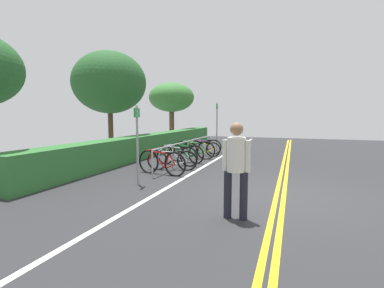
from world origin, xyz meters
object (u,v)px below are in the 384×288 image
sign_post_far (217,123)px  bicycle_6 (203,146)px  bicycle_3 (186,153)px  sign_post_near (137,137)px  tree_mid (109,83)px  bicycle_1 (172,160)px  bicycle_5 (201,149)px  bicycle_0 (162,163)px  bicycle_4 (194,150)px  pedestrian (236,164)px  bike_rack (188,146)px  bicycle_2 (177,155)px  tree_far_right (172,98)px

sign_post_far → bicycle_6: bearing=159.1°
bicycle_3 → sign_post_near: bearing=-178.6°
bicycle_6 → tree_mid: tree_mid is taller
bicycle_1 → sign_post_far: (5.13, -0.18, 1.11)m
tree_mid → bicycle_5: bearing=-79.8°
bicycle_0 → bicycle_3: (2.38, 0.11, -0.02)m
bicycle_4 → pedestrian: size_ratio=1.04×
bike_rack → bicycle_5: 1.67m
sign_post_far → tree_mid: size_ratio=0.51×
bicycle_2 → bicycle_3: bicycle_2 is taller
bicycle_6 → bicycle_2: bearing=179.8°
bike_rack → bicycle_6: bike_rack is taller
pedestrian → sign_post_far: sign_post_far is taller
bicycle_5 → pedestrian: bearing=-157.7°
bike_rack → bicycle_1: (-1.68, -0.07, -0.29)m
bike_rack → tree_far_right: bearing=28.0°
bike_rack → tree_mid: tree_mid is taller
bike_rack → tree_mid: size_ratio=1.27×
bicycle_6 → bicycle_4: bearing=-176.4°
bicycle_2 → bicycle_4: 1.59m
bicycle_1 → tree_far_right: bearing=23.7°
bicycle_1 → sign_post_near: 2.34m
bike_rack → bicycle_0: 2.45m
bike_rack → tree_mid: bearing=77.8°
bicycle_2 → bicycle_4: bicycle_4 is taller
bicycle_4 → bicycle_1: bearing=-177.8°
bicycle_0 → bicycle_1: bearing=-2.0°
bike_rack → bicycle_2: size_ratio=3.46×
bicycle_2 → tree_far_right: (8.06, 3.73, 2.60)m
bicycle_0 → tree_far_right: bearing=21.9°
bicycle_2 → bicycle_1: bearing=-166.9°
bike_rack → bicycle_4: (0.81, 0.03, -0.25)m
tree_mid → bicycle_3: bearing=-103.1°
bicycle_4 → bicycle_5: (0.83, -0.05, -0.05)m
sign_post_near → bicycle_2: bearing=3.2°
bicycle_2 → bicycle_5: 2.43m
bicycle_1 → sign_post_far: sign_post_far is taller
bicycle_2 → tree_far_right: bearing=24.8°
bicycle_2 → tree_mid: 5.24m
bicycle_3 → sign_post_far: sign_post_far is taller
bicycle_4 → sign_post_near: (-4.64, -0.06, 0.88)m
bicycle_6 → tree_mid: bearing=111.2°
bicycle_5 → bicycle_3: bearing=177.2°
bicycle_5 → bicycle_6: bearing=10.7°
sign_post_far → tree_mid: tree_mid is taller
tree_far_right → bicycle_6: bearing=-142.3°
bicycle_2 → sign_post_near: bearing=-176.8°
bicycle_0 → bicycle_6: 4.90m
bicycle_2 → sign_post_far: 4.38m
bicycle_0 → sign_post_near: size_ratio=0.84×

